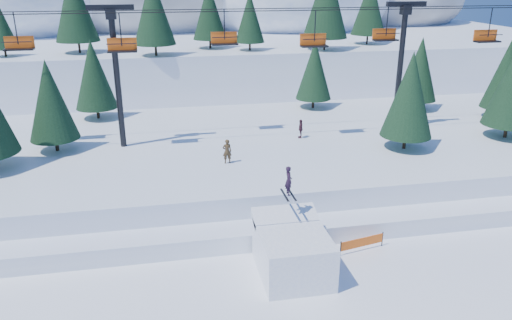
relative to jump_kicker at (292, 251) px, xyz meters
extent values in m
plane|color=white|center=(-0.19, -2.72, -1.28)|extent=(160.00, 160.00, 0.00)
cube|color=white|center=(-0.19, 15.28, -0.03)|extent=(70.00, 22.00, 2.50)
cube|color=white|center=(-0.19, 5.28, -0.73)|extent=(70.00, 6.00, 1.10)
cube|color=white|center=(-0.19, 65.28, 1.72)|extent=(110.00, 60.00, 6.00)
cylinder|color=black|center=(-6.38, 36.86, 5.35)|extent=(0.26, 0.26, 1.26)
cone|color=#1A3A21|center=(-6.38, 36.86, 9.84)|extent=(4.67, 4.67, 7.73)
cylinder|color=black|center=(4.90, 39.04, 5.20)|extent=(0.26, 0.26, 0.96)
cone|color=#1A3A21|center=(4.90, 39.04, 8.62)|extent=(3.56, 3.56, 5.90)
cylinder|color=black|center=(13.95, 37.72, 5.45)|extent=(0.26, 0.26, 1.46)
cylinder|color=black|center=(-15.24, 40.82, 5.39)|extent=(0.26, 0.26, 1.35)
cone|color=#1A3A21|center=(-15.24, 40.82, 10.19)|extent=(5.00, 5.00, 8.26)
cylinder|color=black|center=(21.31, 41.90, 5.32)|extent=(0.26, 0.26, 1.21)
cone|color=#1A3A21|center=(21.31, 41.90, 9.65)|extent=(4.50, 4.50, 7.44)
cylinder|color=black|center=(-23.08, 39.47, 5.14)|extent=(0.26, 0.26, 0.84)
cone|color=#1A3A21|center=(-23.08, 39.47, 8.16)|extent=(3.14, 3.14, 5.19)
cylinder|color=black|center=(0.33, 41.67, 5.28)|extent=(0.26, 0.26, 1.12)
cone|color=#1A3A21|center=(0.33, 41.67, 9.27)|extent=(4.16, 4.16, 6.88)
cube|color=white|center=(0.00, -0.13, -0.11)|extent=(3.48, 4.30, 2.35)
cube|color=white|center=(0.00, 1.72, 1.12)|extent=(3.48, 1.50, 0.84)
imported|color=black|center=(0.10, 1.47, 3.33)|extent=(0.41, 0.60, 1.59)
cube|color=black|center=(-0.10, 1.47, 2.52)|extent=(0.11, 1.65, 0.03)
cube|color=black|center=(0.30, 1.47, 2.52)|extent=(0.11, 1.65, 0.03)
cylinder|color=black|center=(-9.19, 15.28, 6.22)|extent=(0.44, 0.44, 10.00)
cube|color=black|center=(-9.19, 15.28, 11.32)|extent=(3.20, 0.35, 0.35)
cube|color=black|center=(-9.19, 15.28, 10.87)|extent=(0.70, 0.70, 0.70)
cylinder|color=black|center=(12.81, 15.28, 6.22)|extent=(0.44, 0.44, 10.00)
cube|color=black|center=(12.81, 15.28, 11.32)|extent=(3.20, 0.35, 0.35)
cube|color=black|center=(12.81, 15.28, 10.87)|extent=(0.70, 0.70, 0.70)
cylinder|color=black|center=(1.81, 14.08, 11.02)|extent=(46.00, 0.06, 0.06)
cylinder|color=black|center=(1.81, 16.48, 11.02)|extent=(46.00, 0.06, 0.06)
cylinder|color=black|center=(-15.79, 16.48, 9.92)|extent=(0.08, 0.08, 2.20)
cube|color=black|center=(-15.79, 16.48, 8.47)|extent=(2.00, 0.75, 0.12)
cube|color=#FF6014|center=(-15.79, 16.86, 8.92)|extent=(2.00, 0.10, 0.85)
cylinder|color=black|center=(-15.79, 16.13, 9.02)|extent=(2.00, 0.06, 0.06)
cylinder|color=black|center=(-8.57, 14.08, 9.92)|extent=(0.08, 0.08, 2.20)
cube|color=black|center=(-8.57, 14.08, 8.47)|extent=(2.00, 0.75, 0.12)
cube|color=#FF6014|center=(-8.57, 14.46, 8.92)|extent=(2.00, 0.10, 0.85)
cylinder|color=black|center=(-8.57, 13.73, 9.02)|extent=(2.00, 0.06, 0.06)
cylinder|color=black|center=(-1.14, 16.48, 9.92)|extent=(0.08, 0.08, 2.20)
cube|color=black|center=(-1.14, 16.48, 8.47)|extent=(2.00, 0.75, 0.12)
cube|color=#FF6014|center=(-1.14, 16.86, 8.92)|extent=(2.00, 0.10, 0.85)
cylinder|color=black|center=(-1.14, 16.13, 9.02)|extent=(2.00, 0.06, 0.06)
cylinder|color=black|center=(5.19, 14.08, 9.92)|extent=(0.08, 0.08, 2.20)
cube|color=black|center=(5.19, 14.08, 8.47)|extent=(2.00, 0.75, 0.12)
cube|color=#FF6014|center=(5.19, 14.46, 8.92)|extent=(2.00, 0.10, 0.85)
cylinder|color=black|center=(5.19, 13.73, 9.02)|extent=(2.00, 0.06, 0.06)
cylinder|color=black|center=(11.93, 16.48, 9.92)|extent=(0.08, 0.08, 2.20)
cube|color=black|center=(11.93, 16.48, 8.47)|extent=(2.00, 0.75, 0.12)
cube|color=#FF6014|center=(11.93, 16.86, 8.92)|extent=(2.00, 0.10, 0.85)
cylinder|color=black|center=(11.93, 16.13, 9.02)|extent=(2.00, 0.06, 0.06)
cylinder|color=black|center=(19.40, 14.08, 9.92)|extent=(0.08, 0.08, 2.20)
cube|color=black|center=(19.40, 14.08, 8.47)|extent=(2.00, 0.75, 0.12)
cube|color=#FF6014|center=(19.40, 14.46, 8.92)|extent=(2.00, 0.10, 0.85)
cylinder|color=black|center=(19.40, 13.73, 9.02)|extent=(2.00, 0.06, 0.06)
cylinder|color=black|center=(20.60, 11.65, 1.76)|extent=(0.26, 0.26, 1.08)
cylinder|color=black|center=(23.82, 16.90, 1.71)|extent=(0.26, 0.26, 0.99)
cone|color=#1A3A21|center=(23.82, 16.90, 5.25)|extent=(3.68, 3.68, 6.08)
cylinder|color=black|center=(17.87, 21.21, 1.69)|extent=(0.26, 0.26, 0.96)
cone|color=#1A3A21|center=(17.87, 21.21, 5.11)|extent=(3.55, 3.55, 5.88)
cylinder|color=black|center=(-11.84, 23.73, 1.71)|extent=(0.26, 0.26, 0.99)
cone|color=#1A3A21|center=(-11.84, 23.73, 5.23)|extent=(3.66, 3.66, 6.06)
cylinder|color=black|center=(8.34, 23.70, 1.67)|extent=(0.26, 0.26, 0.91)
cone|color=#1A3A21|center=(8.34, 23.70, 4.94)|extent=(3.40, 3.40, 5.62)
cylinder|color=black|center=(-13.94, 15.15, 1.69)|extent=(0.26, 0.26, 0.94)
cone|color=#1A3A21|center=(-13.94, 15.15, 5.05)|extent=(3.49, 3.49, 5.78)
cylinder|color=black|center=(11.44, 10.73, 1.72)|extent=(0.26, 0.26, 1.01)
cone|color=#1A3A21|center=(11.44, 10.73, 5.32)|extent=(3.74, 3.74, 6.19)
imported|color=#43311C|center=(-1.97, 10.16, 2.08)|extent=(0.64, 0.44, 1.72)
imported|color=#3A1C25|center=(4.54, 14.70, 1.97)|extent=(0.62, 0.95, 1.50)
imported|color=#1E392B|center=(15.96, 18.68, 2.08)|extent=(0.65, 0.90, 1.73)
cylinder|color=black|center=(3.06, 1.04, -0.83)|extent=(0.06, 0.06, 0.90)
cylinder|color=black|center=(5.80, 1.62, -0.83)|extent=(0.06, 0.06, 0.90)
cube|color=#FF6014|center=(4.43, 1.33, -0.73)|extent=(2.75, 0.62, 0.55)
cylinder|color=black|center=(8.61, 3.33, -0.83)|extent=(0.06, 0.06, 0.90)
cylinder|color=black|center=(11.21, 2.31, -0.83)|extent=(0.06, 0.06, 0.90)
cube|color=#FF6014|center=(9.91, 2.82, -0.73)|extent=(2.62, 1.06, 0.55)
camera|label=1|loc=(-6.16, -21.79, 13.46)|focal=35.00mm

